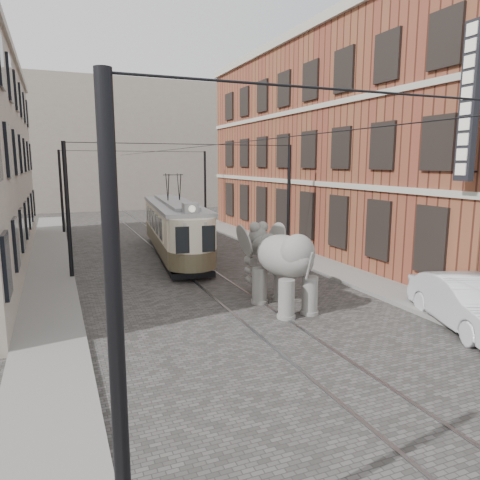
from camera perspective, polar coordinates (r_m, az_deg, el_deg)
name	(u,v)px	position (r m, az deg, el deg)	size (l,w,h in m)	color
ground	(241,303)	(16.71, 0.10, -7.97)	(120.00, 120.00, 0.00)	#494644
tram_rails	(241,303)	(16.71, 0.10, -7.94)	(1.54, 80.00, 0.02)	slate
sidewalk_right	(373,284)	(19.70, 16.51, -5.41)	(2.00, 60.00, 0.15)	slate
sidewalk_left	(50,325)	(15.54, -22.98, -9.88)	(2.00, 60.00, 0.15)	slate
brick_building	(349,148)	(29.25, 13.62, 11.27)	(8.00, 26.00, 12.00)	brown
distant_block	(108,146)	(55.07, -16.42, 11.35)	(28.00, 10.00, 14.00)	gray
catenary	(195,209)	(20.68, -5.75, 3.90)	(11.00, 30.20, 6.00)	black
tram	(174,216)	(24.87, -8.34, 3.09)	(2.34, 11.33, 4.50)	beige
elephant	(284,268)	(15.83, 5.60, -3.57)	(2.62, 4.75, 2.91)	slate
parked_car	(468,303)	(15.73, 26.89, -7.16)	(1.71, 4.85, 1.60)	silver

